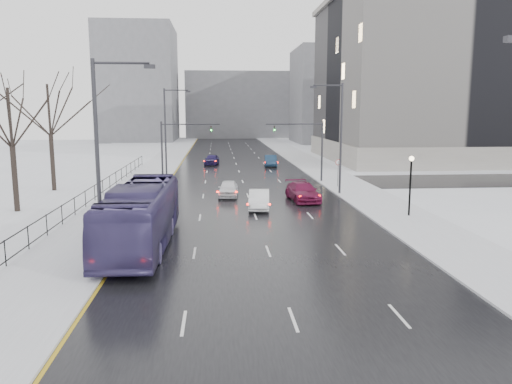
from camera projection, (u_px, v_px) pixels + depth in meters
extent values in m
cube|color=black|center=(238.00, 170.00, 64.57)|extent=(16.00, 150.00, 0.04)
cube|color=black|center=(243.00, 183.00, 52.76)|extent=(130.00, 10.00, 0.04)
cube|color=silver|center=(156.00, 170.00, 63.75)|extent=(5.00, 150.00, 0.16)
cube|color=silver|center=(318.00, 168.00, 65.37)|extent=(5.00, 150.00, 0.16)
cube|color=white|center=(80.00, 171.00, 63.02)|extent=(14.00, 150.00, 0.12)
cube|color=black|center=(66.00, 203.00, 33.83)|extent=(0.04, 70.00, 0.05)
cube|color=black|center=(67.00, 217.00, 33.99)|extent=(0.04, 70.00, 0.05)
cylinder|color=black|center=(66.00, 212.00, 33.92)|extent=(0.06, 0.06, 1.30)
cylinder|color=#2D2D33|center=(341.00, 140.00, 44.73)|extent=(0.20, 0.20, 10.00)
cylinder|color=#2D2D33|center=(328.00, 85.00, 43.85)|extent=(2.60, 0.12, 0.12)
cube|color=#2D2D33|center=(313.00, 87.00, 43.78)|extent=(0.50, 0.25, 0.18)
cylinder|color=#2D2D33|center=(98.00, 166.00, 23.76)|extent=(0.20, 0.20, 10.00)
cylinder|color=#2D2D33|center=(121.00, 63.00, 23.08)|extent=(2.60, 0.12, 0.12)
cube|color=#2D2D33|center=(150.00, 66.00, 23.21)|extent=(0.50, 0.25, 0.18)
cylinder|color=#2D2D33|center=(165.00, 134.00, 55.24)|extent=(0.20, 0.20, 10.00)
cylinder|color=#2D2D33|center=(176.00, 90.00, 54.56)|extent=(2.60, 0.12, 0.12)
cube|color=#2D2D33|center=(188.00, 92.00, 54.69)|extent=(0.50, 0.25, 0.18)
cylinder|color=black|center=(410.00, 188.00, 35.56)|extent=(0.14, 0.14, 4.00)
sphere|color=#FFE5B2|center=(412.00, 159.00, 35.21)|extent=(0.36, 0.36, 0.36)
cylinder|color=#2D2D33|center=(322.00, 152.00, 52.88)|extent=(0.20, 0.20, 6.50)
cylinder|color=#2D2D33|center=(294.00, 124.00, 52.17)|extent=(6.00, 0.12, 0.12)
imported|color=#2D2D33|center=(274.00, 130.00, 52.11)|extent=(0.15, 0.18, 0.90)
sphere|color=#19FF33|center=(275.00, 130.00, 51.96)|extent=(0.16, 0.16, 0.16)
cylinder|color=#2D2D33|center=(162.00, 153.00, 51.59)|extent=(0.20, 0.20, 6.50)
cylinder|color=#2D2D33|center=(191.00, 124.00, 51.34)|extent=(6.00, 0.12, 0.12)
imported|color=#2D2D33|center=(211.00, 130.00, 51.60)|extent=(0.15, 0.18, 0.90)
sphere|color=#19FF33|center=(211.00, 130.00, 51.45)|extent=(0.16, 0.16, 0.16)
cylinder|color=#2D2D33|center=(338.00, 174.00, 49.31)|extent=(0.06, 0.06, 2.50)
cylinder|color=white|center=(338.00, 162.00, 49.12)|extent=(0.60, 0.03, 0.60)
torus|color=#B20C0C|center=(338.00, 162.00, 49.12)|extent=(0.58, 0.06, 0.58)
cube|color=gray|center=(460.00, 82.00, 77.12)|extent=(40.00, 30.00, 24.00)
cube|color=gray|center=(456.00, 149.00, 78.83)|extent=(40.60, 30.60, 3.00)
cube|color=slate|center=(345.00, 96.00, 119.05)|extent=(24.00, 20.00, 22.00)
cube|color=slate|center=(139.00, 84.00, 124.54)|extent=(18.00, 22.00, 28.00)
cube|color=slate|center=(240.00, 105.00, 142.11)|extent=(30.00, 18.00, 18.00)
imported|color=#3F3669|center=(141.00, 216.00, 27.86)|extent=(3.19, 12.81, 3.56)
imported|color=white|center=(228.00, 188.00, 44.32)|extent=(2.02, 4.33, 1.43)
imported|color=white|center=(259.00, 200.00, 38.73)|extent=(1.98, 4.61, 1.48)
imported|color=maroon|center=(303.00, 192.00, 42.26)|extent=(2.67, 5.53, 1.55)
imported|color=#231A4F|center=(212.00, 159.00, 70.02)|extent=(2.33, 4.60, 1.50)
imported|color=navy|center=(271.00, 161.00, 68.31)|extent=(1.86, 4.68, 1.52)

